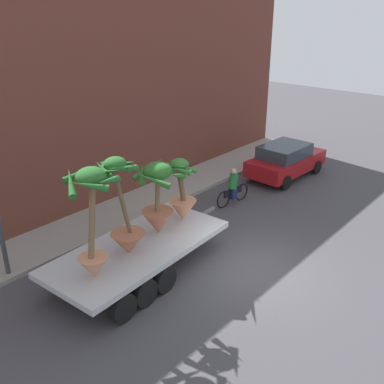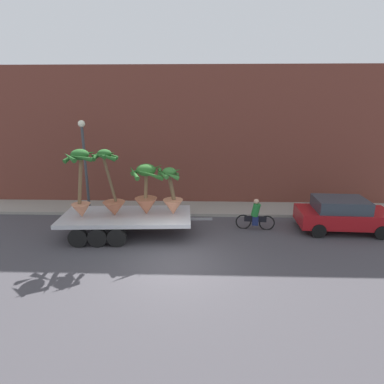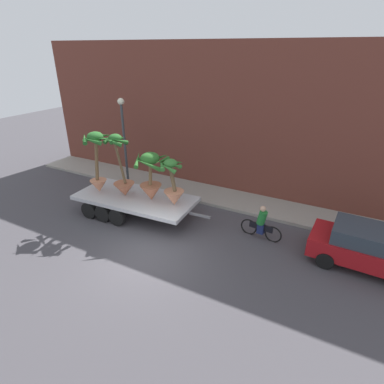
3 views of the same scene
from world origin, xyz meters
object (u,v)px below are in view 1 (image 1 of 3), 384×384
(potted_palm_front, at_px, (125,219))
(parked_car, at_px, (285,160))
(potted_palm_middle, at_px, (182,195))
(potted_palm_extra, at_px, (92,221))
(potted_palm_rear, at_px, (158,200))
(cyclist, at_px, (233,188))
(flatbed_trailer, at_px, (133,254))

(potted_palm_front, xyz_separation_m, parked_car, (10.52, 0.94, -1.27))
(potted_palm_middle, distance_m, parked_car, 7.99)
(potted_palm_extra, bearing_deg, potted_palm_rear, 9.19)
(potted_palm_middle, xyz_separation_m, cyclist, (3.88, 0.74, -1.19))
(flatbed_trailer, height_order, potted_palm_rear, potted_palm_rear)
(potted_palm_rear, bearing_deg, cyclist, 9.03)
(flatbed_trailer, xyz_separation_m, potted_palm_extra, (-1.55, -0.36, 1.81))
(potted_palm_front, bearing_deg, potted_palm_rear, 7.83)
(potted_palm_middle, distance_m, potted_palm_front, 2.65)
(potted_palm_extra, xyz_separation_m, parked_car, (11.73, 1.18, -1.75))
(potted_palm_rear, height_order, parked_car, potted_palm_rear)
(cyclist, bearing_deg, potted_palm_middle, -169.24)
(potted_palm_rear, height_order, potted_palm_middle, potted_palm_rear)
(cyclist, distance_m, parked_car, 4.02)
(flatbed_trailer, distance_m, potted_palm_front, 1.38)
(parked_car, bearing_deg, potted_palm_front, -174.88)
(flatbed_trailer, distance_m, cyclist, 6.23)
(flatbed_trailer, relative_size, potted_palm_middle, 3.17)
(flatbed_trailer, height_order, potted_palm_extra, potted_palm_extra)
(potted_palm_extra, bearing_deg, potted_palm_middle, 7.38)
(potted_palm_rear, xyz_separation_m, potted_palm_front, (-1.51, -0.21, 0.01))
(flatbed_trailer, xyz_separation_m, cyclist, (6.16, 0.88, -0.10))
(potted_palm_middle, relative_size, parked_car, 0.51)
(flatbed_trailer, bearing_deg, potted_palm_front, -159.85)
(flatbed_trailer, bearing_deg, potted_palm_extra, -167.05)
(potted_palm_front, xyz_separation_m, cyclist, (6.50, 1.00, -1.43))
(potted_palm_middle, height_order, potted_palm_extra, potted_palm_extra)
(potted_palm_rear, xyz_separation_m, parked_car, (9.01, 0.74, -1.27))
(potted_palm_middle, height_order, cyclist, potted_palm_middle)
(potted_palm_middle, bearing_deg, flatbed_trailer, -176.49)
(flatbed_trailer, height_order, potted_palm_front, potted_palm_front)
(potted_palm_front, bearing_deg, cyclist, 8.75)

